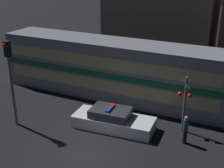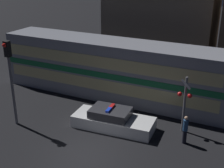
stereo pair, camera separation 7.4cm
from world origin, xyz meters
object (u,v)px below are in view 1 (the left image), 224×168
(police_car, at_px, (113,120))
(pedestrian, at_px, (185,129))
(traffic_light_corner, at_px, (10,73))
(train, at_px, (111,69))
(crossing_signal_near, at_px, (185,101))

(police_car, relative_size, pedestrian, 3.03)
(traffic_light_corner, bearing_deg, pedestrian, 14.02)
(train, bearing_deg, pedestrian, -31.76)
(train, xyz_separation_m, crossing_signal_near, (6.04, -2.82, -0.11))
(pedestrian, height_order, crossing_signal_near, crossing_signal_near)
(train, relative_size, police_car, 3.35)
(train, xyz_separation_m, traffic_light_corner, (-3.20, -6.42, 1.25))
(police_car, xyz_separation_m, traffic_light_corner, (-5.46, -2.18, 2.79))
(pedestrian, relative_size, crossing_signal_near, 0.49)
(train, relative_size, pedestrian, 10.14)
(train, distance_m, crossing_signal_near, 6.67)
(train, xyz_separation_m, police_car, (2.25, -4.25, -1.54))
(police_car, relative_size, crossing_signal_near, 1.47)
(pedestrian, distance_m, crossing_signal_near, 1.67)
(train, relative_size, crossing_signal_near, 4.92)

